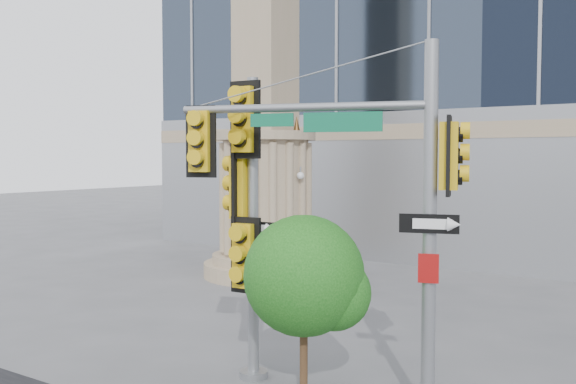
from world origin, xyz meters
The scene contains 5 objects.
ground centered at (0.00, 0.00, 0.00)m, with size 120.00×120.00×0.00m, color #545456.
monument centered at (-6.00, 9.00, 5.52)m, with size 4.40×4.40×16.60m.
main_signal_pole centered at (2.41, 0.12, 3.77)m, with size 4.57×1.80×6.08m.
secondary_signal_pole centered at (-0.10, 0.28, 3.36)m, with size 1.01×0.74×5.73m.
street_tree centered at (1.54, -0.21, 2.15)m, with size 2.10×2.05×3.27m.
Camera 1 is at (7.27, -9.24, 4.26)m, focal length 40.00 mm.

